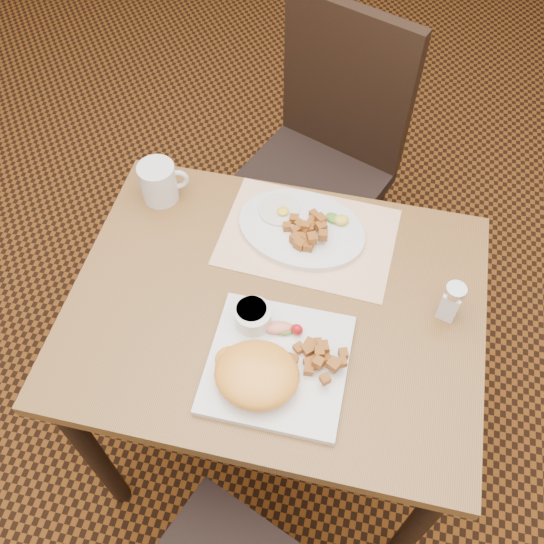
{
  "coord_description": "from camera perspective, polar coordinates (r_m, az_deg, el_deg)",
  "views": [
    {
      "loc": [
        0.15,
        -0.68,
        1.87
      ],
      "look_at": [
        -0.02,
        0.03,
        0.82
      ],
      "focal_mm": 40.0,
      "sensor_mm": 36.0,
      "label": 1
    }
  ],
  "objects": [
    {
      "name": "plate_oval",
      "position": [
        1.43,
        2.78,
        4.08
      ],
      "size": [
        0.34,
        0.28,
        0.02
      ],
      "primitive_type": null,
      "rotation": [
        0.0,
        0.0,
        -0.17
      ],
      "color": "silver",
      "rests_on": "placemat"
    },
    {
      "name": "garnish_sq",
      "position": [
        1.26,
        1.13,
        -5.32
      ],
      "size": [
        0.09,
        0.05,
        0.03
      ],
      "color": "#387223",
      "rests_on": "plate_square"
    },
    {
      "name": "fried_egg",
      "position": [
        1.45,
        0.75,
        5.86
      ],
      "size": [
        0.1,
        0.1,
        0.02
      ],
      "color": "white",
      "rests_on": "plate_oval"
    },
    {
      "name": "home_fries_sq",
      "position": [
        1.23,
        4.36,
        -8.02
      ],
      "size": [
        0.12,
        0.11,
        0.04
      ],
      "color": "#A05819",
      "rests_on": "plate_square"
    },
    {
      "name": "garnish_ov",
      "position": [
        1.44,
        6.24,
        4.97
      ],
      "size": [
        0.07,
        0.05,
        0.02
      ],
      "color": "#387223",
      "rests_on": "plate_oval"
    },
    {
      "name": "coffee_mug",
      "position": [
        1.5,
        -10.55,
        8.32
      ],
      "size": [
        0.12,
        0.09,
        0.1
      ],
      "color": "silver",
      "rests_on": "table"
    },
    {
      "name": "chair_far",
      "position": [
        1.93,
        4.79,
        11.19
      ],
      "size": [
        0.55,
        0.55,
        0.97
      ],
      "rotation": [
        0.0,
        0.0,
        2.77
      ],
      "color": "black",
      "rests_on": "ground"
    },
    {
      "name": "salt_shaker",
      "position": [
        1.32,
        16.51,
        -2.63
      ],
      "size": [
        0.05,
        0.05,
        0.1
      ],
      "color": "white",
      "rests_on": "table"
    },
    {
      "name": "table",
      "position": [
        1.42,
        0.31,
        -5.34
      ],
      "size": [
        0.9,
        0.7,
        0.75
      ],
      "color": "brown",
      "rests_on": "ground"
    },
    {
      "name": "ground",
      "position": [
        2.0,
        0.22,
        -14.46
      ],
      "size": [
        8.0,
        8.0,
        0.0
      ],
      "primitive_type": "plane",
      "color": "black",
      "rests_on": "ground"
    },
    {
      "name": "ramekin",
      "position": [
        1.26,
        -1.8,
        -4.14
      ],
      "size": [
        0.08,
        0.08,
        0.04
      ],
      "color": "silver",
      "rests_on": "plate_square"
    },
    {
      "name": "placemat",
      "position": [
        1.43,
        3.41,
        3.32
      ],
      "size": [
        0.41,
        0.3,
        0.0
      ],
      "primitive_type": "cube",
      "rotation": [
        0.0,
        0.0,
        -0.05
      ],
      "color": "white",
      "rests_on": "table"
    },
    {
      "name": "home_fries_ov",
      "position": [
        1.4,
        3.32,
        3.82
      ],
      "size": [
        0.11,
        0.12,
        0.04
      ],
      "color": "#A05819",
      "rests_on": "plate_oval"
    },
    {
      "name": "plate_square",
      "position": [
        1.24,
        0.52,
        -8.64
      ],
      "size": [
        0.28,
        0.28,
        0.02
      ],
      "primitive_type": "cube",
      "rotation": [
        0.0,
        0.0,
        0.0
      ],
      "color": "silver",
      "rests_on": "table"
    },
    {
      "name": "hollandaise_mound",
      "position": [
        1.19,
        -1.51,
        -9.63
      ],
      "size": [
        0.18,
        0.15,
        0.06
      ],
      "color": "#FDA631",
      "rests_on": "plate_square"
    }
  ]
}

